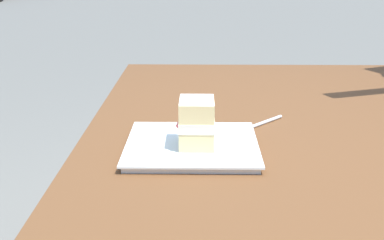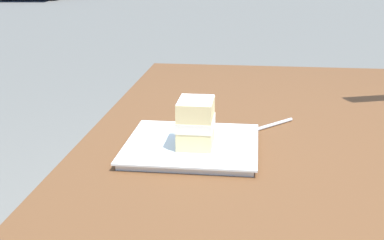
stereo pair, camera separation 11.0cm
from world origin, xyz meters
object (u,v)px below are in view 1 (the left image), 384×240
dessert_plate (192,146)px  cake_slice (197,123)px  dessert_fork (257,125)px  patio_table (295,169)px

dessert_plate → cake_slice: cake_slice is taller
cake_slice → dessert_fork: (-0.17, 0.14, -0.06)m
cake_slice → dessert_fork: cake_slice is taller
dessert_plate → cake_slice: (0.02, 0.01, 0.06)m
patio_table → cake_slice: 0.30m
dessert_fork → cake_slice: bearing=-39.5°
dessert_plate → dessert_fork: dessert_plate is taller
patio_table → dessert_plate: dessert_plate is taller
patio_table → dessert_fork: (-0.05, -0.09, 0.09)m
cake_slice → dessert_fork: bearing=140.5°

